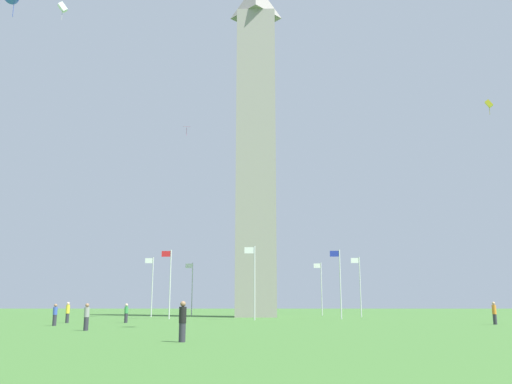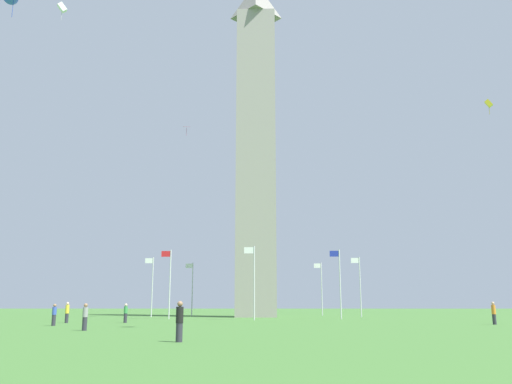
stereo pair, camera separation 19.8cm
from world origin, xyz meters
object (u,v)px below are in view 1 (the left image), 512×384
Objects in this scene: flagpole_s at (360,284)px; person_black_shirt at (183,322)px; flagpole_ne at (170,280)px; kite_yellow_box at (489,104)px; person_gray_shirt at (87,317)px; flagpole_e at (254,279)px; flagpole_nw at (192,286)px; kite_white_box at (63,7)px; person_green_shirt at (126,313)px; obelisk_monument at (256,139)px; person_orange_shirt at (494,313)px; kite_pink_diamond at (187,127)px; flagpole_se at (340,280)px; person_blue_shirt at (55,315)px; flagpole_w at (257,287)px; flagpole_sw at (321,286)px; person_yellow_shirt at (68,313)px; flagpole_n at (152,284)px.

person_black_shirt is at bearing 70.50° from flagpole_s.
flagpole_ne is 4.74× the size of kite_yellow_box.
flagpole_ne is at bearing 6.91° from person_gray_shirt.
flagpole_e is 1.00× the size of flagpole_nw.
flagpole_nw is at bearing -105.15° from kite_white_box.
flagpole_s is at bearing -31.10° from person_green_shirt.
obelisk_monument is 32.70m from person_green_shirt.
flagpole_ne reaches higher than person_orange_shirt.
flagpole_e is 13.86m from person_green_shirt.
kite_pink_diamond is (-0.76, 14.44, 19.15)m from flagpole_nw.
person_blue_shirt is at bearing 36.84° from flagpole_se.
flagpole_ne is 38.23m from kite_yellow_box.
person_gray_shirt is (19.31, 25.35, -3.32)m from flagpole_se.
flagpole_w is 57.94m from person_black_shirt.
flagpole_sw reaches higher than person_blue_shirt.
kite_pink_diamond is at bearing 41.67° from person_orange_shirt.
flagpole_ne is 4.64× the size of person_blue_shirt.
person_green_shirt is 0.91× the size of kite_white_box.
flagpole_e is 22.47m from kite_pink_diamond.
flagpole_se and flagpole_nw have the same top height.
flagpole_e is at bearing -36.83° from person_green_shirt.
flagpole_nw is 4.23× the size of person_orange_shirt.
person_green_shirt reaches higher than person_blue_shirt.
flagpole_se is 4.64× the size of person_blue_shirt.
person_gray_shirt is at bearing 88.51° from flagpole_ne.
person_green_shirt is at bearing 35.14° from flagpole_e.
flagpole_s is 4.36× the size of person_black_shirt.
person_orange_shirt is at bearing 145.32° from kite_pink_diamond.
flagpole_sw is 49.06m from kite_white_box.
person_yellow_shirt is 1.08× the size of person_gray_shirt.
kite_pink_diamond is (-7.39, -16.30, 22.40)m from person_yellow_shirt.
flagpole_e is 10.09m from flagpole_se.
person_black_shirt is at bearing 86.58° from obelisk_monument.
flagpole_n is 4.23× the size of person_orange_shirt.
flagpole_s is 46.05m from kite_white_box.
flagpole_sw is at bearing 21.50° from person_yellow_shirt.
person_blue_shirt is at bearing 125.80° from kite_white_box.
flagpole_se is at bearing 166.77° from kite_pink_diamond.
flagpole_e is at bearing 136.71° from kite_pink_diamond.
flagpole_s is at bearing -25.35° from person_gray_shirt.
person_green_shirt is at bearing 12.65° from person_gray_shirt.
flagpole_n is 27.61m from person_blue_shirt.
flagpole_s is 36.31m from person_yellow_shirt.
flagpole_nw is 23.99m from kite_pink_diamond.
flagpole_se is 4.23× the size of person_orange_shirt.
kite_white_box is at bearing 28.13° from flagpole_e.
person_yellow_shirt is at bearing 53.21° from obelisk_monument.
person_green_shirt is at bearing 6.00° from kite_yellow_box.
person_blue_shirt is 0.90× the size of kite_white_box.
kite_pink_diamond reaches higher than person_green_shirt.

